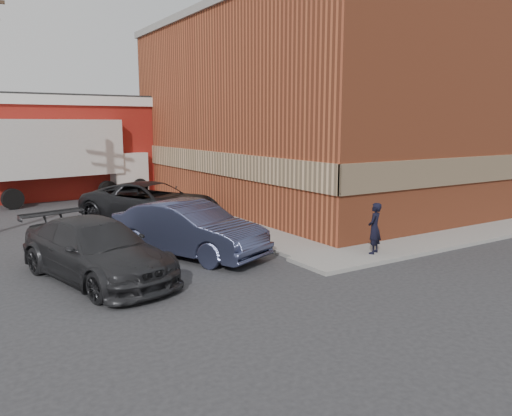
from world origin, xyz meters
TOP-DOWN VIEW (x-y plane):
  - ground at (0.00, 0.00)m, footprint 90.00×90.00m
  - brick_building at (8.50, 9.00)m, footprint 14.25×18.25m
  - sidewalk_south at (7.50, -0.90)m, footprint 16.00×1.80m
  - sidewalk_west at (0.60, 9.00)m, footprint 1.80×18.00m
  - warehouse at (-6.00, 20.00)m, footprint 16.30×8.30m
  - man at (2.03, -1.04)m, footprint 0.68×0.59m
  - sedan at (-2.66, 2.14)m, footprint 3.66×5.37m
  - suv_a at (-1.71, 7.81)m, footprint 5.47×6.55m
  - suv_b at (-5.70, 1.24)m, footprint 3.45×5.75m
  - box_truck at (-3.18, 16.09)m, footprint 8.93×4.02m

SIDE VIEW (x-z plane):
  - ground at x=0.00m, z-range 0.00..0.00m
  - sidewalk_south at x=7.50m, z-range 0.00..0.12m
  - sidewalk_west at x=0.60m, z-range 0.00..0.12m
  - suv_b at x=-5.70m, z-range 0.00..1.56m
  - suv_a at x=-1.71m, z-range 0.00..1.66m
  - sedan at x=-2.66m, z-range 0.00..1.68m
  - man at x=2.03m, z-range 0.12..1.68m
  - box_truck at x=-3.18m, z-range 0.33..4.58m
  - warehouse at x=-6.00m, z-range 0.01..5.61m
  - brick_building at x=8.50m, z-range 0.00..9.36m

